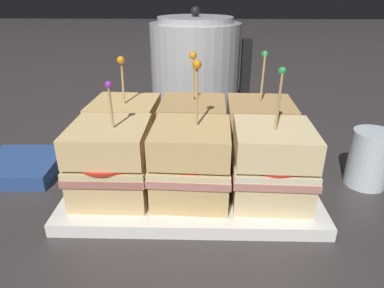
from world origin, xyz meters
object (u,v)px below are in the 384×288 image
Objects in this scene: serving_platter at (192,181)px; kettle_steel at (197,72)px; sandwich_front_right at (272,164)px; sandwich_back_left at (126,132)px; sandwich_back_center at (193,132)px; sandwich_back_right at (258,133)px; sandwich_front_center at (191,162)px; drinking_glass at (369,159)px; napkin_stack at (22,166)px; sandwich_front_left at (111,161)px.

serving_platter is 0.31m from kettle_steel.
sandwich_front_right reaches higher than sandwich_back_left.
sandwich_back_center is 0.11m from sandwich_back_right.
sandwich_front_center reaches higher than drinking_glass.
sandwich_back_left is at bearing 5.29° from napkin_stack.
sandwich_front_right is (0.21, -0.00, 0.00)m from sandwich_front_left.
sandwich_front_center is at bearing -90.05° from serving_platter.
sandwich_back_center is (0.11, 0.00, 0.00)m from sandwich_back_left.
sandwich_front_left is 0.94× the size of sandwich_back_left.
drinking_glass is 0.73× the size of napkin_stack.
sandwich_back_left is 0.96× the size of sandwich_back_right.
drinking_glass is (0.27, -0.28, -0.07)m from kettle_steel.
napkin_stack is at bearing 177.75° from drinking_glass.
sandwich_back_center is at bearing 44.34° from sandwich_front_left.
sandwich_back_left is 1.44× the size of napkin_stack.
sandwich_front_center is at bearing -0.17° from sandwich_front_left.
sandwich_back_center is at bearing 135.21° from sandwich_front_right.
kettle_steel reaches higher than sandwich_back_center.
kettle_steel reaches higher than sandwich_front_center.
sandwich_front_left is at bearing 179.83° from sandwich_front_center.
sandwich_front_center is 1.07× the size of sandwich_back_left.
sandwich_back_left is (-0.00, 0.10, 0.00)m from sandwich_front_left.
serving_platter is at bearing 153.19° from sandwich_front_right.
sandwich_back_right is (0.21, 0.10, 0.00)m from sandwich_front_left.
sandwich_back_left is at bearing -114.67° from kettle_steel.
sandwich_front_center reaches higher than sandwich_back_center.
sandwich_front_left is at bearing -170.11° from drinking_glass.
sandwich_back_left is 0.11m from sandwich_back_center.
serving_platter is 1.99× the size of sandwich_back_center.
sandwich_front_right is at bearing -73.33° from kettle_steel.
serving_platter is at bearing -177.10° from drinking_glass.
sandwich_front_left is 0.92× the size of sandwich_back_center.
serving_platter is 2.18× the size of sandwich_front_left.
sandwich_front_right reaches higher than napkin_stack.
sandwich_back_right is 0.26m from kettle_steel.
drinking_glass is at bearing -12.86° from sandwich_back_right.
sandwich_front_left is at bearing -89.71° from sandwich_back_left.
sandwich_front_left is 0.66× the size of kettle_steel.
drinking_glass is at bearing 9.89° from sandwich_front_left.
sandwich_front_center is at bearing -89.84° from sandwich_back_center.
napkin_stack is (-0.28, -0.26, -0.10)m from kettle_steel.
napkin_stack is at bearing -176.56° from sandwich_back_center.
sandwich_front_left is at bearing -26.63° from napkin_stack.
kettle_steel is at bearing 65.33° from sandwich_back_left.
sandwich_front_center is 0.28m from drinking_glass.
kettle_steel is at bearing 106.67° from sandwich_front_right.
kettle_steel is 2.79× the size of drinking_glass.
serving_platter is 4.01× the size of drinking_glass.
sandwich_back_left is 1.96× the size of drinking_glass.
sandwich_front_left is (-0.11, -0.05, 0.06)m from serving_platter.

